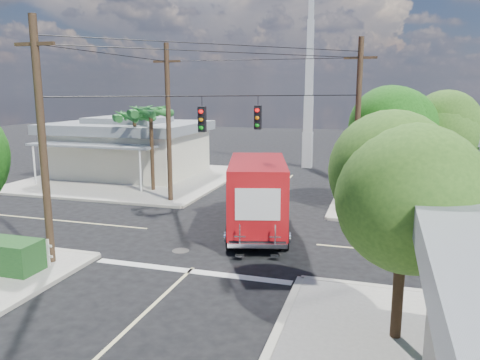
% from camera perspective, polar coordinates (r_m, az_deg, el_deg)
% --- Properties ---
extents(ground, '(120.00, 120.00, 0.00)m').
position_cam_1_polar(ground, '(21.12, -1.58, -6.86)').
color(ground, black).
rests_on(ground, ground).
extents(sidewalk_ne, '(14.12, 14.12, 0.14)m').
position_cam_1_polar(sidewalk_ne, '(30.96, 24.81, -2.00)').
color(sidewalk_ne, gray).
rests_on(sidewalk_ne, ground).
extents(sidewalk_nw, '(14.12, 14.12, 0.14)m').
position_cam_1_polar(sidewalk_nw, '(35.15, -12.91, 0.18)').
color(sidewalk_nw, gray).
rests_on(sidewalk_nw, ground).
extents(road_markings, '(32.00, 32.00, 0.01)m').
position_cam_1_polar(road_markings, '(19.79, -2.94, -8.09)').
color(road_markings, beige).
rests_on(road_markings, ground).
extents(building_nw, '(10.80, 10.20, 4.30)m').
position_cam_1_polar(building_nw, '(36.74, -13.35, 4.01)').
color(building_nw, beige).
rests_on(building_nw, sidewalk_nw).
extents(radio_tower, '(0.80, 0.80, 17.00)m').
position_cam_1_polar(radio_tower, '(39.52, 8.38, 9.63)').
color(radio_tower, silver).
rests_on(radio_tower, ground).
extents(tree_ne_front, '(4.21, 4.14, 6.66)m').
position_cam_1_polar(tree_ne_front, '(25.90, 18.76, 6.62)').
color(tree_ne_front, '#422D1C').
rests_on(tree_ne_front, sidewalk_ne).
extents(tree_ne_back, '(3.77, 3.66, 5.82)m').
position_cam_1_polar(tree_ne_back, '(28.34, 23.84, 5.41)').
color(tree_ne_back, '#422D1C').
rests_on(tree_ne_back, sidewalk_ne).
extents(tree_se, '(3.67, 3.54, 5.62)m').
position_cam_1_polar(tree_se, '(12.09, 19.52, -1.18)').
color(tree_se, '#422D1C').
rests_on(tree_se, sidewalk_se).
extents(palm_nw_front, '(3.01, 3.08, 5.59)m').
position_cam_1_polar(palm_nw_front, '(30.01, -10.85, 8.04)').
color(palm_nw_front, '#422D1C').
rests_on(palm_nw_front, sidewalk_nw).
extents(palm_nw_back, '(3.01, 3.08, 5.19)m').
position_cam_1_polar(palm_nw_back, '(32.30, -12.76, 7.50)').
color(palm_nw_back, '#422D1C').
rests_on(palm_nw_back, sidewalk_nw).
extents(utility_poles, '(12.00, 10.68, 9.00)m').
position_cam_1_polar(utility_poles, '(22.22, -4.23, 6.31)').
color(utility_poles, '#473321').
rests_on(utility_poles, ground).
extents(vending_boxes, '(1.90, 0.50, 1.10)m').
position_cam_1_polar(vending_boxes, '(25.92, 16.69, -2.38)').
color(vending_boxes, red).
rests_on(vending_boxes, sidewalk_ne).
extents(delivery_truck, '(4.23, 8.15, 3.39)m').
position_cam_1_polar(delivery_truck, '(21.50, 2.12, -1.79)').
color(delivery_truck, black).
rests_on(delivery_truck, ground).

